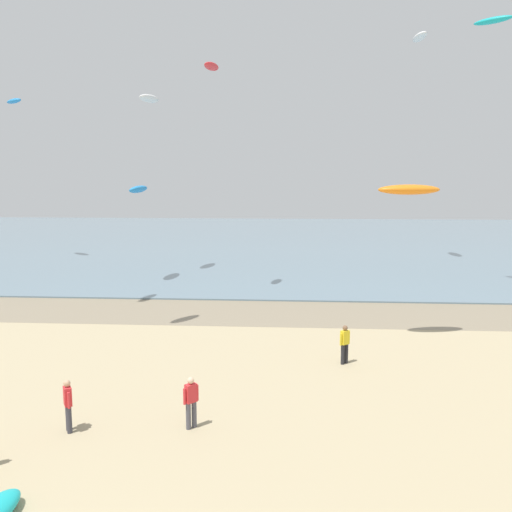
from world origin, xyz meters
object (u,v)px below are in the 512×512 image
object	(u,v)px
kite_aloft_4	(493,20)
kite_aloft_9	(212,66)
person_right_flank	(68,404)
kite_aloft_8	(420,37)
person_by_waterline	(345,343)
kite_aloft_0	(138,189)
kite_aloft_7	(149,99)
kite_aloft_1	(14,101)
person_mid_beach	(191,401)
kite_aloft_2	(409,190)

from	to	relation	value
kite_aloft_4	kite_aloft_9	xyz separation A→B (m)	(-18.48, -1.80, -3.03)
person_right_flank	kite_aloft_8	size ratio (longest dim) A/B	0.53
person_by_waterline	kite_aloft_0	xyz separation A→B (m)	(-13.88, 17.65, 6.19)
person_right_flank	kite_aloft_7	xyz separation A→B (m)	(-4.44, 28.10, 13.31)
kite_aloft_0	kite_aloft_1	distance (m)	19.28
person_mid_beach	kite_aloft_4	world-z (taller)	kite_aloft_4
kite_aloft_0	kite_aloft_9	bearing A→B (deg)	-118.06
kite_aloft_0	kite_aloft_1	size ratio (longest dim) A/B	1.14
person_mid_beach	kite_aloft_8	xyz separation A→B (m)	(14.42, 34.87, 19.44)
person_by_waterline	kite_aloft_2	world-z (taller)	kite_aloft_2
kite_aloft_0	kite_aloft_9	world-z (taller)	kite_aloft_9
person_mid_beach	kite_aloft_0	xyz separation A→B (m)	(-8.38, 24.08, 6.19)
person_right_flank	kite_aloft_8	bearing A→B (deg)	62.69
person_right_flank	kite_aloft_9	bearing A→B (deg)	85.43
person_mid_beach	person_right_flank	size ratio (longest dim) A/B	1.00
kite_aloft_1	kite_aloft_8	distance (m)	37.60
kite_aloft_1	kite_aloft_8	size ratio (longest dim) A/B	0.83
kite_aloft_7	kite_aloft_9	world-z (taller)	kite_aloft_9
person_mid_beach	person_by_waterline	size ratio (longest dim) A/B	1.00
person_by_waterline	person_mid_beach	bearing A→B (deg)	-130.54
kite_aloft_1	kite_aloft_4	bearing A→B (deg)	-154.52
person_mid_beach	kite_aloft_2	xyz separation A→B (m)	(8.75, 10.14, 6.50)
kite_aloft_4	kite_aloft_9	world-z (taller)	kite_aloft_4
person_mid_beach	kite_aloft_7	bearing A→B (deg)	106.68
person_by_waterline	kite_aloft_4	bearing A→B (deg)	55.45
person_mid_beach	kite_aloft_2	bearing A→B (deg)	49.19
kite_aloft_9	person_mid_beach	bearing A→B (deg)	16.84
person_mid_beach	kite_aloft_8	world-z (taller)	kite_aloft_8
kite_aloft_4	kite_aloft_7	distance (m)	25.50
person_mid_beach	kite_aloft_1	xyz separation A→B (m)	(-22.80, 34.11, 14.14)
kite_aloft_0	kite_aloft_8	bearing A→B (deg)	-61.66
person_right_flank	kite_aloft_7	distance (m)	31.41
person_mid_beach	kite_aloft_8	bearing A→B (deg)	67.53
person_mid_beach	person_right_flank	world-z (taller)	same
person_mid_beach	kite_aloft_9	bearing A→B (deg)	96.08
kite_aloft_1	kite_aloft_7	distance (m)	15.93
person_mid_beach	person_right_flank	xyz separation A→B (m)	(-3.83, -0.49, 0.00)
kite_aloft_4	kite_aloft_9	size ratio (longest dim) A/B	1.19
person_by_waterline	kite_aloft_4	world-z (taller)	kite_aloft_4
kite_aloft_0	kite_aloft_2	xyz separation A→B (m)	(17.13, -13.94, 0.31)
kite_aloft_0	kite_aloft_4	size ratio (longest dim) A/B	1.20
kite_aloft_1	kite_aloft_2	bearing A→B (deg)	-174.72
kite_aloft_1	kite_aloft_2	xyz separation A→B (m)	(31.55, -23.97, -7.64)
person_right_flank	kite_aloft_0	world-z (taller)	kite_aloft_0
person_mid_beach	kite_aloft_8	size ratio (longest dim) A/B	0.53
person_mid_beach	kite_aloft_4	distance (m)	32.50
person_by_waterline	person_right_flank	bearing A→B (deg)	-143.44
kite_aloft_7	person_mid_beach	bearing A→B (deg)	26.90
person_by_waterline	kite_aloft_0	bearing A→B (deg)	128.18
person_right_flank	kite_aloft_0	distance (m)	25.74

